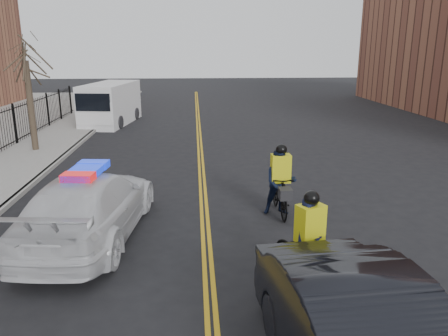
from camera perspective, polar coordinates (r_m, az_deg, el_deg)
name	(u,v)px	position (r m, az deg, el deg)	size (l,w,h in m)	color
ground	(206,239)	(11.27, -2.35, -9.23)	(120.00, 120.00, 0.00)	black
center_line_left	(199,160)	(18.83, -3.29, 1.01)	(0.10, 60.00, 0.01)	gold
center_line_right	(203,160)	(18.83, -2.81, 1.02)	(0.10, 60.00, 0.01)	gold
sidewalk	(22,162)	(20.16, -24.89, 0.74)	(3.00, 60.00, 0.15)	gray
curb	(58,161)	(19.67, -20.81, 0.84)	(0.20, 60.00, 0.15)	gray
street_tree	(27,75)	(21.56, -24.34, 11.04)	(3.20, 3.20, 4.80)	#33281E
police_cruiser	(89,206)	(11.55, -17.17, -4.72)	(2.97, 6.06, 1.86)	silver
cargo_van	(110,104)	(28.64, -14.67, 8.05)	(3.07, 6.32, 2.54)	silver
cyclist_near	(309,253)	(9.15, 11.02, -10.80)	(1.49, 2.17, 2.02)	black
cyclist_far	(280,187)	(12.69, 7.33, -2.48)	(0.93, 2.07, 2.09)	black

